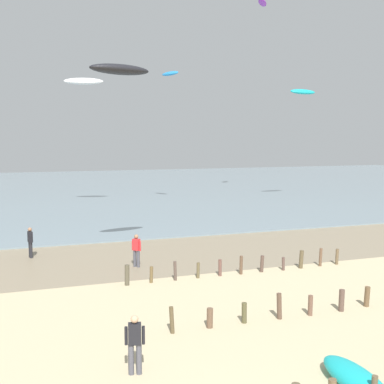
# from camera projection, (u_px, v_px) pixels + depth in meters

# --- Properties ---
(wet_sand_strip) EXTENTS (120.00, 8.80, 0.01)m
(wet_sand_strip) POSITION_uv_depth(u_px,v_px,m) (103.00, 260.00, 26.68)
(wet_sand_strip) COLOR gray
(wet_sand_strip) RESTS_ON ground
(sea) EXTENTS (160.00, 70.00, 0.10)m
(sea) POSITION_uv_depth(u_px,v_px,m) (56.00, 189.00, 63.69)
(sea) COLOR gray
(sea) RESTS_ON ground
(groyne_mid) EXTENTS (16.38, 0.37, 0.97)m
(groyne_mid) POSITION_uv_depth(u_px,v_px,m) (336.00, 301.00, 18.71)
(groyne_mid) COLOR brown
(groyne_mid) RESTS_ON ground
(groyne_far) EXTENTS (11.42, 0.29, 0.96)m
(groyne_far) POSITION_uv_depth(u_px,v_px,m) (239.00, 265.00, 23.86)
(groyne_far) COLOR brown
(groyne_far) RESTS_ON ground
(person_by_waterline) EXTENTS (0.56, 0.30, 1.71)m
(person_by_waterline) POSITION_uv_depth(u_px,v_px,m) (135.00, 343.00, 13.64)
(person_by_waterline) COLOR #4C4C56
(person_by_waterline) RESTS_ON ground
(person_left_flank) EXTENTS (0.29, 0.56, 1.71)m
(person_left_flank) POSITION_uv_depth(u_px,v_px,m) (30.00, 242.00, 27.11)
(person_left_flank) COLOR #232328
(person_left_flank) RESTS_ON ground
(person_right_flank) EXTENTS (0.40, 0.46, 1.71)m
(person_right_flank) POSITION_uv_depth(u_px,v_px,m) (136.00, 250.00, 25.14)
(person_right_flank) COLOR #4C4C56
(person_right_flank) RESTS_ON ground
(grounded_kite) EXTENTS (1.08, 2.73, 0.54)m
(grounded_kite) POSITION_uv_depth(u_px,v_px,m) (355.00, 379.00, 12.93)
(grounded_kite) COLOR #19B2B7
(grounded_kite) RESTS_ON ground
(kite_aloft_0) EXTENTS (1.66, 2.34, 0.62)m
(kite_aloft_0) POSITION_uv_depth(u_px,v_px,m) (170.00, 73.00, 46.25)
(kite_aloft_0) COLOR #2384D1
(kite_aloft_1) EXTENTS (2.31, 2.87, 0.67)m
(kite_aloft_1) POSITION_uv_depth(u_px,v_px,m) (262.00, 3.00, 53.78)
(kite_aloft_1) COLOR purple
(kite_aloft_2) EXTENTS (3.73, 2.01, 0.91)m
(kite_aloft_2) POSITION_uv_depth(u_px,v_px,m) (83.00, 81.00, 44.27)
(kite_aloft_2) COLOR white
(kite_aloft_3) EXTENTS (3.52, 1.86, 0.57)m
(kite_aloft_3) POSITION_uv_depth(u_px,v_px,m) (120.00, 69.00, 25.56)
(kite_aloft_3) COLOR black
(kite_aloft_4) EXTENTS (3.21, 1.46, 0.78)m
(kite_aloft_4) POSITION_uv_depth(u_px,v_px,m) (303.00, 92.00, 50.52)
(kite_aloft_4) COLOR #19B2B7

